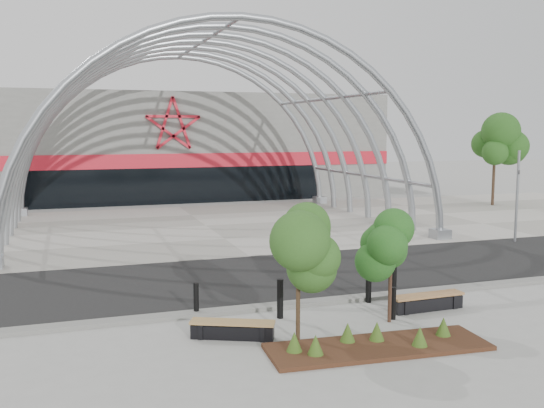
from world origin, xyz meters
The scene contains 18 objects.
ground centered at (0.00, 0.00, 0.00)m, with size 140.00×140.00×0.00m, color #989893.
road centered at (0.00, 3.50, 0.01)m, with size 140.00×7.00×0.02m, color black.
forecourt centered at (0.00, 15.50, 0.02)m, with size 60.00×17.00×0.04m, color gray.
kerb centered at (0.00, -0.25, 0.06)m, with size 60.00×0.50×0.12m, color slate.
arena_building centered at (0.00, 33.45, 3.99)m, with size 34.00×15.24×8.00m.
vault_canopy centered at (0.00, 15.50, 0.02)m, with size 20.80×15.80×20.36m.
planting_bed centered at (-0.11, -4.25, 0.14)m, with size 5.59×2.05×0.58m.
signal_pole centered at (12.98, 6.26, 2.27)m, with size 0.12×0.61×4.35m.
street_tree_0 centered at (-1.68, -3.08, 2.47)m, with size 1.51×1.51×3.44m.
street_tree_1 centered at (1.27, -2.52, 2.19)m, with size 1.29×1.29×3.04m.
bench_0 centered at (-3.22, -2.41, 0.22)m, with size 2.18×1.34×0.46m.
bench_1 centered at (2.89, -1.88, 0.24)m, with size 2.32×0.58×0.48m.
bollard_0 centered at (-3.71, -0.18, 0.48)m, with size 0.15×0.15×0.95m, color black.
bollard_1 centered at (-1.51, -1.22, 0.57)m, with size 0.18×0.18×1.13m, color black.
bollard_2 centered at (1.62, -0.60, 0.56)m, with size 0.18×0.18×1.11m, color black.
bollard_3 centered at (1.49, -2.34, 0.46)m, with size 0.15×0.15×0.93m, color black.
bollard_4 centered at (2.39, -0.79, 0.55)m, with size 0.18×0.18×1.11m, color black.
bg_tree_1 centered at (21.00, 18.00, 4.25)m, with size 2.70×2.70×5.91m.
Camera 1 is at (-7.04, -16.98, 5.36)m, focal length 40.00 mm.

